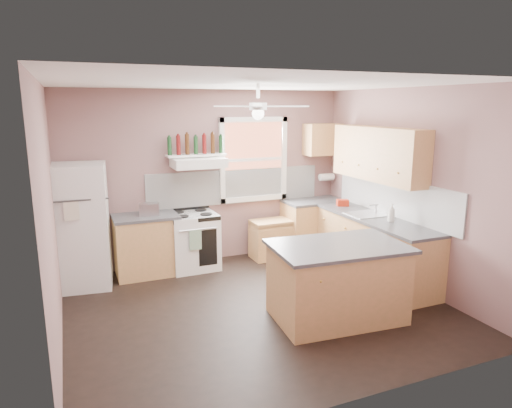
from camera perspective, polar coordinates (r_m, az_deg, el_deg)
name	(u,v)px	position (r m, az deg, el deg)	size (l,w,h in m)	color
floor	(258,307)	(5.82, 0.23, -12.80)	(4.50, 4.50, 0.00)	black
ceiling	(258,84)	(5.28, 0.26, 14.83)	(4.50, 4.50, 0.00)	white
wall_back	(208,177)	(7.26, -5.99, 3.38)	(4.50, 0.05, 2.70)	#7D5B58
wall_right	(411,188)	(6.60, 18.78, 1.88)	(0.05, 4.00, 2.70)	#7D5B58
wall_left	(47,220)	(4.99, -24.62, -1.79)	(0.05, 4.00, 2.70)	#7D5B58
backsplash_back	(236,186)	(7.40, -2.53, 2.21)	(2.90, 0.03, 0.55)	white
backsplash_right	(393,197)	(6.83, 16.78, 0.85)	(0.03, 2.60, 0.55)	white
window_view	(253,159)	(7.44, -0.37, 5.59)	(1.00, 0.02, 1.20)	brown
window_frame	(254,160)	(7.41, -0.29, 5.57)	(1.16, 0.07, 1.36)	white
refrigerator	(81,226)	(6.65, -21.05, -2.60)	(0.72, 0.70, 1.70)	white
base_cabinet_left	(147,246)	(6.93, -13.48, -5.14)	(0.90, 0.60, 0.86)	#AA8246
counter_left	(145,217)	(6.82, -13.66, -1.53)	(0.92, 0.62, 0.04)	#3E3E40
toaster	(149,209)	(6.76, -13.19, -0.67)	(0.28, 0.16, 0.18)	silver
stove	(193,241)	(7.06, -7.90, -4.60)	(0.71, 0.64, 0.86)	white
range_hood	(198,163)	(6.90, -7.21, 5.14)	(0.78, 0.50, 0.14)	white
bottle_shelf	(196,155)	(7.01, -7.50, 6.06)	(0.90, 0.26, 0.03)	white
cart	(271,239)	(7.49, 1.87, -4.40)	(0.63, 0.42, 0.63)	#AA8246
base_cabinet_corner	(314,227)	(7.85, 7.21, -2.86)	(1.00, 0.60, 0.86)	#AA8246
base_cabinet_right	(374,249)	(6.83, 14.53, -5.46)	(0.60, 2.20, 0.86)	#AA8246
counter_corner	(314,201)	(7.74, 7.30, 0.35)	(1.02, 0.62, 0.04)	#3E3E40
counter_right	(375,219)	(6.71, 14.67, -1.80)	(0.62, 2.22, 0.04)	#3E3E40
sink	(367,215)	(6.86, 13.67, -1.31)	(0.55, 0.45, 0.03)	silver
faucet	(376,209)	(6.94, 14.77, -0.58)	(0.03, 0.03, 0.14)	silver
upper_cabinet_right	(378,154)	(6.80, 15.01, 6.07)	(0.33, 1.80, 0.76)	#AA8246
upper_cabinet_corner	(322,139)	(7.81, 8.31, 8.00)	(0.60, 0.33, 0.52)	#AA8246
paper_towel	(326,177)	(7.97, 8.80, 3.36)	(0.12, 0.12, 0.26)	white
island	(337,283)	(5.48, 10.10, -9.72)	(1.44, 0.91, 0.86)	#AA8246
island_top	(339,246)	(5.33, 10.28, -5.22)	(1.52, 0.99, 0.04)	#3E3E40
ceiling_fan_hub	(258,106)	(5.27, 0.26, 12.11)	(0.20, 0.20, 0.08)	white
soap_bottle	(391,213)	(6.48, 16.57, -1.07)	(0.10, 0.10, 0.26)	silver
red_caddy	(343,203)	(7.35, 10.78, 0.16)	(0.18, 0.12, 0.10)	red
wine_bottles	(196,145)	(6.99, -7.52, 7.36)	(0.86, 0.06, 0.31)	#143819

